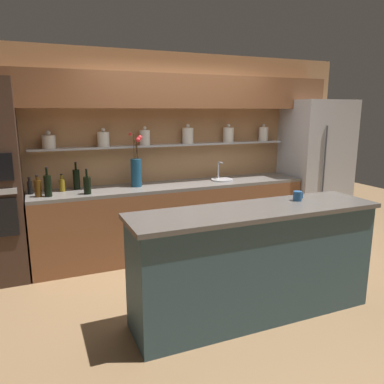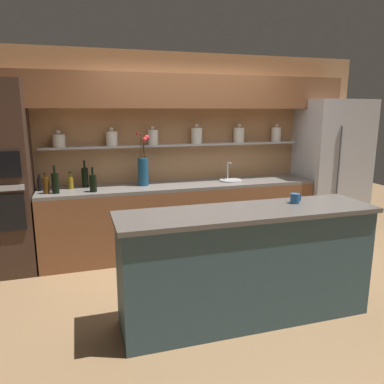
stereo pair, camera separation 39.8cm
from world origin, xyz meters
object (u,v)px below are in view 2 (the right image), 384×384
Objects in this scene: bottle_spirit_5 at (46,185)px; refrigerator at (331,170)px; sink_fixture at (230,179)px; bottle_wine_0 at (85,177)px; coffee_mug at (295,198)px; bottle_wine_3 at (55,183)px; flower_vase at (143,169)px; bottle_oil_2 at (56,183)px; bottle_sauce_4 at (40,184)px; bottle_wine_6 at (93,183)px; bottle_oil_1 at (71,182)px.

refrigerator is at bearing 0.80° from bottle_spirit_5.
sink_fixture is 0.89× the size of bottle_wine_0.
bottle_wine_3 is at bearing 143.85° from coffee_mug.
bottle_wine_3 is at bearing -178.79° from refrigerator.
bottle_spirit_5 is at bearing -172.85° from flower_vase.
bottle_sauce_4 is (-0.18, 0.05, -0.01)m from bottle_oil_2.
coffee_mug is at bearing -45.78° from bottle_wine_0.
refrigerator reaches higher than sink_fixture.
bottle_oil_2 reaches higher than coffee_mug.
bottle_wine_3 is 1.66× the size of bottle_sauce_4.
bottle_sauce_4 is at bearing 163.62° from bottle_oil_2.
bottle_wine_0 is at bearing 22.51° from bottle_oil_2.
bottle_wine_6 is at bearing -76.07° from bottle_wine_0.
bottle_wine_3 reaches higher than bottle_oil_2.
coffee_mug is (2.15, -1.57, 0.02)m from bottle_wine_3.
refrigerator is at bearing -1.79° from sink_fixture.
bottle_spirit_5 is at bearing -177.47° from sink_fixture.
sink_fixture is 1.50× the size of bottle_sauce_4.
bottle_spirit_5 is at bearing -128.85° from bottle_oil_2.
refrigerator is 2.74m from flower_vase.
sink_fixture is 1.90m from bottle_wine_0.
bottle_wine_3 is (0.00, -0.15, 0.03)m from bottle_oil_2.
bottle_spirit_5 is at bearing -179.20° from refrigerator.
flower_vase is 1.07m from bottle_wine_3.
flower_vase is 1.19m from sink_fixture.
flower_vase is 3.40× the size of bottle_sauce_4.
bottle_oil_1 is (-2.06, 0.09, 0.06)m from sink_fixture.
sink_fixture is at bearing 3.31° from bottle_wine_3.
bottle_sauce_4 is (-0.52, -0.09, -0.04)m from bottle_wine_0.
bottle_wine_3 is at bearing -89.42° from bottle_oil_2.
bottle_wine_0 reaches higher than bottle_wine_3.
flower_vase is at bearing 178.11° from refrigerator.
bottle_wine_0 is (-0.71, 0.12, -0.08)m from flower_vase.
bottle_wine_6 is (0.42, -0.04, -0.02)m from bottle_wine_3.
flower_vase is 2.76× the size of bottle_spirit_5.
bottle_wine_0 is at bearing 170.29° from flower_vase.
bottle_wine_0 is 1.01× the size of bottle_wine_3.
bottle_wine_3 reaches higher than coffee_mug.
bottle_wine_6 reaches higher than bottle_sauce_4.
refrigerator is 6.03× the size of bottle_wine_0.
refrigerator is 3.89m from bottle_spirit_5.
bottle_wine_6 is (0.42, -0.19, 0.02)m from bottle_oil_2.
refrigerator is 3.63m from bottle_oil_1.
sink_fixture is (1.18, -0.04, -0.19)m from flower_vase.
bottle_oil_2 is 0.78× the size of bottle_wine_6.
bottle_sauce_4 is 0.65m from bottle_wine_6.
coffee_mug is at bearing -134.80° from refrigerator.
bottle_wine_6 reaches higher than bottle_oil_2.
bottle_wine_3 is at bearing -14.10° from bottle_spirit_5.
flower_vase is at bearing -1.66° from bottle_sauce_4.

